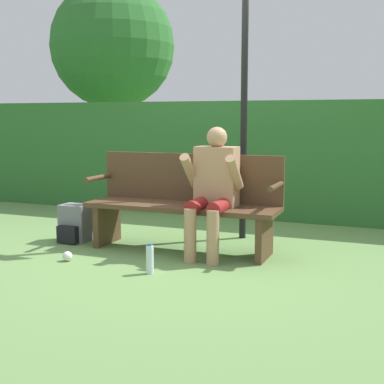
{
  "coord_description": "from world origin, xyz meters",
  "views": [
    {
      "loc": [
        1.95,
        -4.65,
        1.29
      ],
      "look_at": [
        0.15,
        -0.1,
        0.6
      ],
      "focal_mm": 50.0,
      "sensor_mm": 36.0,
      "label": 1
    }
  ],
  "objects_px": {
    "tree": "(113,47)",
    "person_seated": "(213,185)",
    "water_bottle": "(150,259)",
    "signpost": "(244,81)",
    "backpack": "(75,224)",
    "park_bench": "(184,202)"
  },
  "relations": [
    {
      "from": "tree",
      "to": "person_seated",
      "type": "bearing_deg",
      "value": -50.57
    },
    {
      "from": "water_bottle",
      "to": "signpost",
      "type": "xyz_separation_m",
      "value": [
        0.34,
        1.55,
        1.53
      ]
    },
    {
      "from": "tree",
      "to": "water_bottle",
      "type": "bearing_deg",
      "value": -57.55
    },
    {
      "from": "backpack",
      "to": "water_bottle",
      "type": "bearing_deg",
      "value": -31.64
    },
    {
      "from": "park_bench",
      "to": "water_bottle",
      "type": "bearing_deg",
      "value": -86.53
    },
    {
      "from": "person_seated",
      "to": "water_bottle",
      "type": "bearing_deg",
      "value": -110.84
    },
    {
      "from": "backpack",
      "to": "park_bench",
      "type": "bearing_deg",
      "value": 5.23
    },
    {
      "from": "water_bottle",
      "to": "tree",
      "type": "height_order",
      "value": "tree"
    },
    {
      "from": "park_bench",
      "to": "tree",
      "type": "bearing_deg",
      "value": 127.31
    },
    {
      "from": "park_bench",
      "to": "water_bottle",
      "type": "distance_m",
      "value": 0.94
    },
    {
      "from": "park_bench",
      "to": "backpack",
      "type": "xyz_separation_m",
      "value": [
        -1.19,
        -0.11,
        -0.29
      ]
    },
    {
      "from": "tree",
      "to": "park_bench",
      "type": "bearing_deg",
      "value": -52.69
    },
    {
      "from": "water_bottle",
      "to": "tree",
      "type": "bearing_deg",
      "value": 122.45
    },
    {
      "from": "person_seated",
      "to": "tree",
      "type": "distance_m",
      "value": 5.63
    },
    {
      "from": "signpost",
      "to": "water_bottle",
      "type": "bearing_deg",
      "value": -102.35
    },
    {
      "from": "backpack",
      "to": "water_bottle",
      "type": "distance_m",
      "value": 1.46
    },
    {
      "from": "park_bench",
      "to": "water_bottle",
      "type": "relative_size",
      "value": 7.36
    },
    {
      "from": "person_seated",
      "to": "park_bench",
      "type": "bearing_deg",
      "value": 160.33
    },
    {
      "from": "water_bottle",
      "to": "backpack",
      "type": "bearing_deg",
      "value": 148.36
    },
    {
      "from": "park_bench",
      "to": "backpack",
      "type": "relative_size",
      "value": 4.89
    },
    {
      "from": "park_bench",
      "to": "signpost",
      "type": "height_order",
      "value": "signpost"
    },
    {
      "from": "backpack",
      "to": "signpost",
      "type": "xyz_separation_m",
      "value": [
        1.58,
        0.78,
        1.47
      ]
    }
  ]
}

